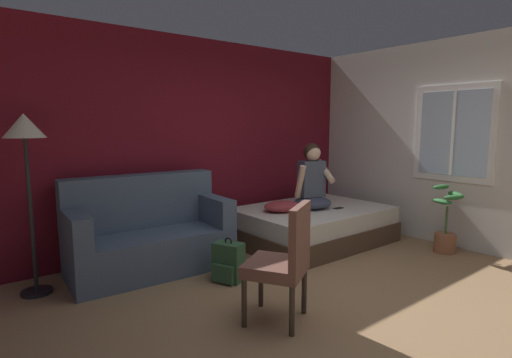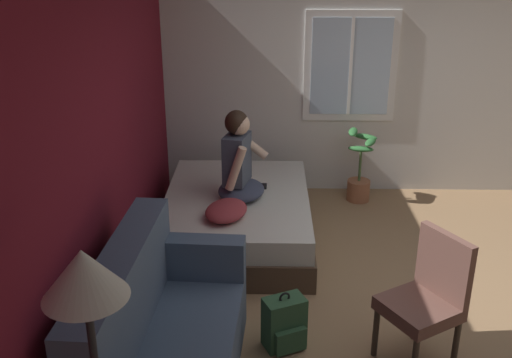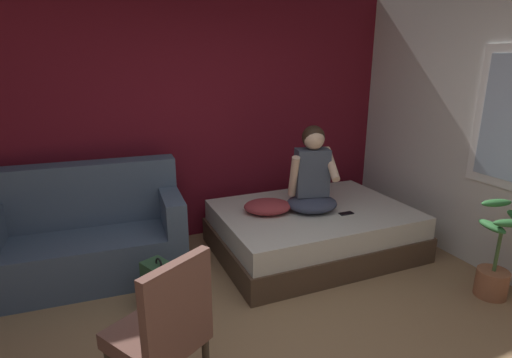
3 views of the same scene
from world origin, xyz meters
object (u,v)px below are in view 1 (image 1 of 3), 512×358
object	(u,v)px
bed	(312,225)
throw_pillow	(282,206)
potted_plant	(446,229)
couch	(149,235)
floor_lamp	(25,143)
side_chair	(284,259)
cell_phone	(338,208)
backpack	(228,263)
person_seated	(312,182)

from	to	relation	value
bed	throw_pillow	bearing A→B (deg)	171.91
throw_pillow	potted_plant	size ratio (longest dim) A/B	0.56
couch	floor_lamp	distance (m)	1.52
side_chair	throw_pillow	world-z (taller)	side_chair
side_chair	potted_plant	size ratio (longest dim) A/B	1.15
throw_pillow	cell_phone	xyz separation A→B (m)	(0.72, -0.33, -0.07)
backpack	potted_plant	distance (m)	2.83
person_seated	backpack	world-z (taller)	person_seated
couch	backpack	xyz separation A→B (m)	(0.50, -0.82, -0.20)
couch	floor_lamp	size ratio (longest dim) A/B	1.03
couch	floor_lamp	bearing A→B (deg)	177.14
cell_phone	floor_lamp	distance (m)	3.71
couch	cell_phone	bearing A→B (deg)	-15.06
floor_lamp	throw_pillow	bearing A→B (deg)	-7.61
throw_pillow	cell_phone	bearing A→B (deg)	-24.55
couch	backpack	size ratio (longest dim) A/B	3.81
cell_phone	bed	bearing A→B (deg)	42.21
bed	side_chair	size ratio (longest dim) A/B	2.05
floor_lamp	potted_plant	bearing A→B (deg)	-22.77
person_seated	cell_phone	bearing A→B (deg)	-39.99
cell_phone	floor_lamp	bearing A→B (deg)	79.83
person_seated	potted_plant	bearing A→B (deg)	-52.00
backpack	potted_plant	bearing A→B (deg)	-18.97
potted_plant	floor_lamp	bearing A→B (deg)	157.23
cell_phone	potted_plant	world-z (taller)	potted_plant
backpack	cell_phone	bearing A→B (deg)	5.22
person_seated	throw_pillow	distance (m)	0.54
couch	side_chair	size ratio (longest dim) A/B	1.78
potted_plant	side_chair	bearing A→B (deg)	-178.67
couch	throw_pillow	xyz separation A→B (m)	(1.69, -0.32, 0.16)
person_seated	throw_pillow	xyz separation A→B (m)	(-0.45, 0.10, -0.29)
bed	couch	bearing A→B (deg)	169.89
throw_pillow	cell_phone	world-z (taller)	throw_pillow
bed	side_chair	world-z (taller)	side_chair
side_chair	couch	bearing A→B (deg)	101.63
couch	cell_phone	distance (m)	2.50
backpack	floor_lamp	distance (m)	2.21
floor_lamp	couch	bearing A→B (deg)	-2.86
couch	backpack	distance (m)	0.98
couch	cell_phone	world-z (taller)	couch
floor_lamp	side_chair	bearing A→B (deg)	-51.42
throw_pillow	couch	bearing A→B (deg)	169.31
bed	floor_lamp	bearing A→B (deg)	172.32
person_seated	cell_phone	size ratio (longest dim) A/B	6.08
side_chair	floor_lamp	world-z (taller)	floor_lamp
bed	cell_phone	distance (m)	0.42
backpack	potted_plant	size ratio (longest dim) A/B	0.54
cell_phone	couch	bearing A→B (deg)	76.07
backpack	potted_plant	world-z (taller)	potted_plant
throw_pillow	floor_lamp	xyz separation A→B (m)	(-2.80, 0.37, 0.88)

